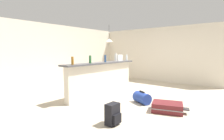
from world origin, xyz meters
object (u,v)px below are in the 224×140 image
(bottle_amber, at_px, (72,61))
(duffel_bag_blue, at_px, (142,98))
(bottle_green, at_px, (90,59))
(dining_table, at_px, (109,69))
(bottle_white, at_px, (116,57))
(pendant_lamp, at_px, (109,40))
(bottle_clear, at_px, (127,58))
(dining_chair_near_partition, at_px, (117,73))
(backpack_black, at_px, (113,114))
(suitcase_flat_maroon, at_px, (167,107))
(bottle_blue, at_px, (105,59))
(grocery_bag, at_px, (119,58))

(bottle_amber, bearing_deg, duffel_bag_blue, -47.32)
(bottle_green, height_order, dining_table, bottle_green)
(bottle_amber, relative_size, bottle_green, 0.93)
(bottle_white, bearing_deg, dining_table, 48.78)
(bottle_green, relative_size, pendant_lamp, 0.30)
(duffel_bag_blue, bearing_deg, bottle_clear, 47.13)
(bottle_green, bearing_deg, dining_table, 27.48)
(bottle_green, xyz_separation_m, bottle_clear, (1.89, 0.01, -0.00))
(dining_chair_near_partition, bearing_deg, backpack_black, -144.05)
(bottle_green, relative_size, backpack_black, 0.54)
(bottle_clear, xyz_separation_m, backpack_black, (-2.86, -1.62, -0.97))
(bottle_amber, relative_size, dining_table, 0.19)
(dining_table, bearing_deg, bottle_amber, -157.79)
(bottle_amber, distance_m, suitcase_flat_maroon, 2.62)
(bottle_clear, height_order, dining_table, bottle_clear)
(bottle_clear, relative_size, suitcase_flat_maroon, 0.24)
(suitcase_flat_maroon, xyz_separation_m, backpack_black, (-1.36, 0.56, 0.09))
(bottle_white, xyz_separation_m, pendant_lamp, (0.92, 1.08, 0.66))
(dining_table, distance_m, dining_chair_near_partition, 0.52)
(bottle_clear, height_order, duffel_bag_blue, bottle_clear)
(bottle_clear, xyz_separation_m, duffel_bag_blue, (-1.28, -1.38, -1.03))
(bottle_amber, relative_size, backpack_black, 0.51)
(bottle_green, relative_size, bottle_blue, 1.00)
(bottle_blue, height_order, dining_table, bottle_blue)
(bottle_white, distance_m, dining_chair_near_partition, 1.35)
(grocery_bag, height_order, dining_chair_near_partition, grocery_bag)
(bottle_clear, xyz_separation_m, dining_table, (0.34, 1.15, -0.53))
(bottle_amber, xyz_separation_m, bottle_green, (0.65, 0.01, 0.01))
(pendant_lamp, bearing_deg, duffel_bag_blue, -121.95)
(bottle_green, xyz_separation_m, duffel_bag_blue, (0.61, -1.38, -1.03))
(dining_chair_near_partition, bearing_deg, bottle_white, -145.44)
(suitcase_flat_maroon, relative_size, duffel_bag_blue, 1.59)
(bottle_amber, relative_size, dining_chair_near_partition, 0.23)
(grocery_bag, bearing_deg, dining_chair_near_partition, 40.24)
(dining_table, bearing_deg, backpack_black, -139.02)
(bottle_white, distance_m, bottle_clear, 0.68)
(bottle_blue, height_order, bottle_white, bottle_white)
(bottle_white, bearing_deg, bottle_blue, -178.50)
(bottle_blue, bearing_deg, dining_chair_near_partition, 23.84)
(bottle_green, relative_size, dining_table, 0.21)
(bottle_green, bearing_deg, duffel_bag_blue, -66.19)
(bottle_blue, distance_m, suitcase_flat_maroon, 2.42)
(pendant_lamp, bearing_deg, grocery_bag, -121.88)
(grocery_bag, bearing_deg, duffel_bag_blue, -121.99)
(bottle_green, xyz_separation_m, bottle_white, (1.21, -0.00, 0.02))
(dining_chair_near_partition, bearing_deg, duffel_bag_blue, -127.52)
(bottle_white, xyz_separation_m, duffel_bag_blue, (-0.61, -1.38, -1.05))
(bottle_clear, bearing_deg, duffel_bag_blue, -132.87)
(suitcase_flat_maroon, relative_size, backpack_black, 2.12)
(bottle_amber, bearing_deg, dining_table, 22.21)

